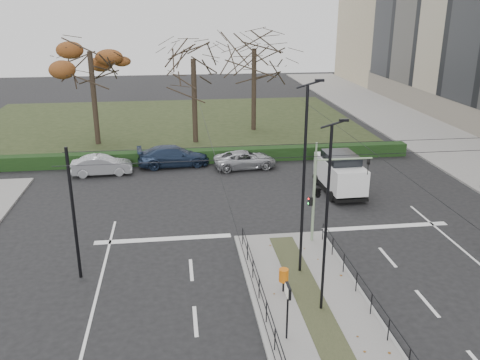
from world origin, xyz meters
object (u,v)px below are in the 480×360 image
Objects in this scene: litter_bin at (284,276)px; traffic_light at (319,190)px; info_panel at (288,297)px; streetlamp_median_near at (327,218)px; parked_car_fourth at (245,160)px; bare_tree_near at (193,65)px; parked_car_second at (102,165)px; parked_car_third at (173,156)px; white_van at (340,172)px; streetlamp_median_far at (304,180)px; bare_tree_center at (254,55)px; rust_tree at (90,52)px.

traffic_light is at bearing 59.25° from litter_bin.
streetlamp_median_near reaches higher than info_panel.
bare_tree_near reaches higher than parked_car_fourth.
parked_car_second is 0.80× the size of parked_car_third.
litter_bin is 0.24× the size of parked_car_second.
traffic_light reaches higher than parked_car_fourth.
white_van is (6.13, 11.55, 0.45)m from litter_bin.
parked_car_third is (-5.53, 16.95, -3.72)m from streetlamp_median_far.
bare_tree_center reaches higher than litter_bin.
streetlamp_median_far is at bearing -149.20° from parked_car_second.
rust_tree reaches higher than parked_car_third.
streetlamp_median_far is 19.18m from parked_car_second.
bare_tree_center is 6.93m from bare_tree_near.
rust_tree is 14.51m from bare_tree_center.
rust_tree is (-16.96, 13.92, 6.50)m from white_van.
info_panel reaches higher than parked_car_second.
bare_tree_center reaches higher than streetlamp_median_near.
traffic_light is 24.66m from bare_tree_center.
litter_bin is 28.53m from rust_tree.
rust_tree is (-13.56, 20.88, 5.01)m from traffic_light.
bare_tree_center reaches higher than white_van.
litter_bin is at bearing -120.75° from traffic_light.
bare_tree_near reaches higher than parked_car_third.
rust_tree is at bearing 5.84° from parked_car_second.
parked_car_second is (-10.69, 18.57, -3.31)m from streetlamp_median_near.
streetlamp_median_far is at bearing -116.70° from white_van.
litter_bin is 0.19× the size of parked_car_third.
white_van is (5.30, -5.78, 0.69)m from parked_car_fourth.
streetlamp_median_far is at bearing 70.45° from info_panel.
bare_tree_near is (7.00, 7.86, 5.96)m from parked_car_second.
white_van reaches higher than parked_car_second.
bare_tree_near is (8.36, -0.48, -1.17)m from rust_tree.
litter_bin is 0.10× the size of bare_tree_center.
parked_car_fourth is 0.93× the size of white_van.
litter_bin is at bearing 80.02° from info_panel.
rust_tree is 1.08× the size of bare_tree_near.
info_panel is at bearing -175.16° from parked_car_third.
bare_tree_center is at bearing -18.05° from parked_car_fourth.
litter_bin is at bearing -117.96° from white_van.
rust_tree reaches higher than traffic_light.
litter_bin is 3.30m from info_panel.
streetlamp_median_far is at bearing -118.21° from traffic_light.
streetlamp_median_near is 1.44× the size of parked_car_third.
bare_tree_near is (-5.73, -3.87, -0.44)m from bare_tree_center.
streetlamp_median_far is 18.21m from parked_car_third.
bare_tree_center is (2.43, 11.53, 6.46)m from parked_car_fourth.
info_panel is 0.29× the size of streetlamp_median_near.
bare_tree_near is at bearing 95.64° from litter_bin.
rust_tree is (-6.42, 6.93, 7.06)m from parked_car_third.
traffic_light is 25.40m from rust_tree.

